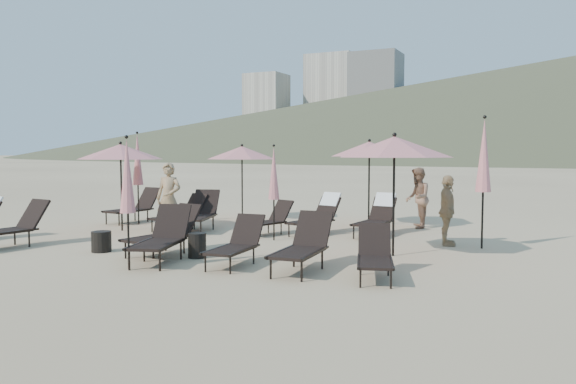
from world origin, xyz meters
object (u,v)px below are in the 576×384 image
at_px(lounger_12, 303,245).
at_px(umbrella_open_0, 121,152).
at_px(lounger_11, 377,216).
at_px(umbrella_closed_2, 138,160).
at_px(lounger_8, 200,212).
at_px(umbrella_closed_0, 127,177).
at_px(umbrella_open_3, 369,149).
at_px(beachgoer_c, 447,210).
at_px(beachgoer_a, 169,198).
at_px(lounger_2, 165,232).
at_px(lounger_3, 162,236).
at_px(umbrella_open_2, 242,153).
at_px(lounger_7, 181,213).
at_px(lounger_6, 134,206).
at_px(umbrella_open_1, 394,147).
at_px(side_table_0, 101,242).
at_px(side_table_1, 197,245).
at_px(umbrella_closed_3, 274,174).
at_px(lounger_5, 375,255).
at_px(lounger_10, 318,215).
at_px(beachgoer_b, 418,198).
at_px(umbrella_closed_1, 484,156).
at_px(lounger_4, 236,243).
at_px(lounger_9, 268,219).
at_px(lounger_1, 10,226).

distance_m(lounger_12, umbrella_open_0, 7.12).
distance_m(lounger_11, umbrella_closed_2, 7.01).
xyz_separation_m(lounger_8, umbrella_closed_0, (1.73, -4.71, 1.16)).
height_order(umbrella_open_3, beachgoer_c, umbrella_open_3).
bearing_deg(beachgoer_a, umbrella_closed_2, 140.03).
relative_size(lounger_2, lounger_3, 0.93).
bearing_deg(beachgoer_a, umbrella_open_2, 76.30).
height_order(lounger_7, umbrella_open_3, umbrella_open_3).
bearing_deg(lounger_12, lounger_3, -176.02).
relative_size(lounger_2, beachgoer_c, 1.13).
relative_size(lounger_6, umbrella_open_1, 0.73).
bearing_deg(lounger_12, umbrella_open_3, 92.94).
xyz_separation_m(umbrella_open_0, side_table_0, (1.85, -2.68, -1.88)).
relative_size(lounger_7, side_table_0, 4.00).
xyz_separation_m(umbrella_open_3, side_table_1, (-1.60, -6.12, -1.93)).
distance_m(lounger_8, umbrella_open_1, 5.98).
bearing_deg(umbrella_closed_3, lounger_5, -40.87).
bearing_deg(umbrella_closed_3, beachgoer_c, 14.49).
bearing_deg(umbrella_closed_2, lounger_12, -28.76).
xyz_separation_m(lounger_5, side_table_0, (-5.88, -0.06, -0.18)).
distance_m(umbrella_open_0, umbrella_open_3, 6.77).
distance_m(umbrella_open_0, umbrella_closed_0, 5.32).
bearing_deg(lounger_12, lounger_10, 105.09).
distance_m(lounger_8, umbrella_open_0, 2.62).
distance_m(lounger_12, beachgoer_b, 6.51).
xyz_separation_m(umbrella_closed_1, side_table_0, (-7.13, -3.86, -1.78)).
relative_size(lounger_2, lounger_4, 1.13).
xyz_separation_m(lounger_2, umbrella_open_1, (4.26, 1.79, 1.72)).
relative_size(lounger_6, umbrella_open_2, 0.78).
height_order(lounger_2, lounger_6, lounger_6).
bearing_deg(lounger_7, lounger_4, -30.25).
relative_size(lounger_11, umbrella_closed_1, 0.60).
relative_size(lounger_9, umbrella_closed_0, 0.66).
distance_m(lounger_3, lounger_5, 4.09).
bearing_deg(side_table_1, lounger_5, -3.99).
bearing_deg(lounger_11, lounger_9, -151.84).
bearing_deg(lounger_2, lounger_1, -157.86).
height_order(umbrella_closed_1, umbrella_closed_2, umbrella_closed_1).
bearing_deg(lounger_5, lounger_10, 105.29).
distance_m(umbrella_open_0, umbrella_closed_3, 4.44).
distance_m(lounger_11, umbrella_open_2, 5.12).
bearing_deg(lounger_4, umbrella_open_1, 38.35).
bearing_deg(umbrella_open_1, umbrella_closed_2, 168.02).
bearing_deg(umbrella_open_1, lounger_9, 157.30).
bearing_deg(lounger_10, umbrella_open_3, 85.65).
height_order(lounger_1, umbrella_open_1, umbrella_open_1).
xyz_separation_m(lounger_10, side_table_0, (-3.09, -4.34, -0.28)).
bearing_deg(lounger_10, side_table_0, -111.54).
bearing_deg(umbrella_closed_2, lounger_4, -34.72).
relative_size(lounger_3, umbrella_open_2, 0.82).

